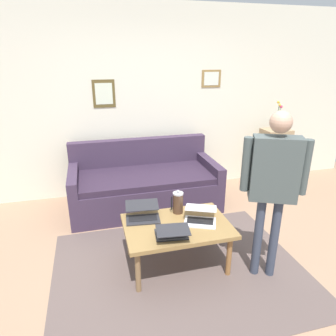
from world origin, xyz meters
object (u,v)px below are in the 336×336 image
at_px(laptop_center, 200,217).
at_px(person_standing, 274,177).
at_px(coffee_table, 177,229).
at_px(laptop_left, 172,233).
at_px(flower_vase, 278,120).
at_px(side_shelf, 273,157).
at_px(laptop_right, 143,214).
at_px(couch, 144,185).
at_px(french_press, 178,203).

xyz_separation_m(laptop_center, person_standing, (-0.53, 0.34, 0.51)).
bearing_deg(person_standing, coffee_table, -24.02).
bearing_deg(laptop_left, flower_vase, -140.63).
bearing_deg(laptop_center, side_shelf, -139.10).
bearing_deg(flower_vase, laptop_right, 30.34).
relative_size(laptop_center, side_shelf, 0.44).
distance_m(couch, laptop_center, 1.43).
bearing_deg(laptop_right, laptop_center, 159.20).
bearing_deg(flower_vase, laptop_center, 40.90).
height_order(laptop_center, person_standing, person_standing).
xyz_separation_m(couch, side_shelf, (-2.16, -0.22, 0.16)).
distance_m(laptop_center, person_standing, 0.81).
height_order(couch, laptop_left, couch).
xyz_separation_m(french_press, flower_vase, (-2.01, -1.38, 0.48)).
bearing_deg(laptop_left, laptop_right, -64.33).
xyz_separation_m(coffee_table, laptop_left, (0.11, 0.20, 0.09)).
distance_m(laptop_left, flower_vase, 2.89).
xyz_separation_m(side_shelf, person_standing, (1.32, 1.95, 0.56)).
xyz_separation_m(coffee_table, person_standing, (-0.77, 0.34, 0.60)).
distance_m(laptop_right, side_shelf, 2.77).
distance_m(laptop_right, flower_vase, 2.82).
bearing_deg(laptop_left, side_shelf, -140.63).
height_order(couch, person_standing, person_standing).
bearing_deg(side_shelf, coffee_table, 37.55).
bearing_deg(side_shelf, laptop_right, 30.34).
bearing_deg(laptop_left, laptop_center, -150.09).
distance_m(laptop_left, french_press, 0.47).
distance_m(french_press, person_standing, 1.00).
xyz_separation_m(laptop_right, flower_vase, (-2.39, -1.40, 0.55)).
xyz_separation_m(laptop_right, person_standing, (-1.07, 0.55, 0.51)).
xyz_separation_m(couch, laptop_right, (0.23, 1.18, 0.20)).
bearing_deg(couch, laptop_center, 102.51).
xyz_separation_m(couch, coffee_table, (-0.07, 1.39, 0.11)).
xyz_separation_m(laptop_right, french_press, (-0.37, -0.02, 0.07)).
distance_m(side_shelf, flower_vase, 0.60).
relative_size(couch, coffee_table, 1.94).
height_order(laptop_left, side_shelf, side_shelf).
bearing_deg(couch, coffee_table, 92.85).
height_order(laptop_left, laptop_right, laptop_right).
bearing_deg(coffee_table, laptop_left, 61.39).
height_order(coffee_table, french_press, french_press).
bearing_deg(laptop_left, couch, -91.37).
distance_m(coffee_table, laptop_center, 0.26).
height_order(couch, coffee_table, couch).
bearing_deg(person_standing, french_press, -39.46).
relative_size(couch, flower_vase, 4.57).
bearing_deg(french_press, laptop_center, 125.97).
bearing_deg(side_shelf, laptop_left, 39.37).
height_order(couch, laptop_right, couch).
distance_m(coffee_table, french_press, 0.29).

